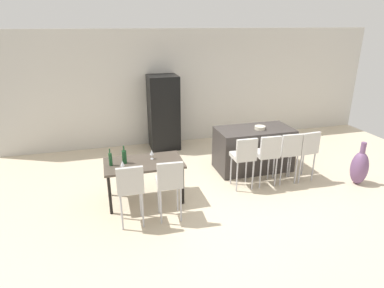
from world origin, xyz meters
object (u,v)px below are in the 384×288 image
bar_chair_far (306,148)px  wine_glass_middle (122,164)px  kitchen_island (253,149)px  bar_chair_middle (268,152)px  bar_chair_left (244,155)px  wine_glass_left (152,152)px  dining_chair_near (130,186)px  dining_chair_far (169,181)px  bar_chair_right (288,150)px  refrigerator (164,113)px  fruit_bowl (260,128)px  dining_table (144,166)px  wine_bottle_near (110,159)px  wine_bottle_far (124,157)px  floor_vase (359,167)px

bar_chair_far → wine_glass_middle: 3.58m
kitchen_island → bar_chair_middle: bearing=-97.0°
bar_chair_left → wine_glass_left: bearing=174.1°
kitchen_island → dining_chair_near: 3.14m
dining_chair_far → dining_chair_near: bearing=-180.0°
bar_chair_left → bar_chair_right: bearing=0.0°
bar_chair_right → kitchen_island: bearing=113.8°
refrigerator → fruit_bowl: size_ratio=8.27×
bar_chair_left → dining_table: bearing=177.7°
bar_chair_middle → dining_chair_far: 2.16m
wine_bottle_near → fruit_bowl: 3.16m
kitchen_island → dining_table: size_ratio=1.18×
bar_chair_far → fruit_bowl: size_ratio=4.72×
refrigerator → fruit_bowl: refrigerator is taller
dining_chair_near → refrigerator: bearing=70.6°
bar_chair_middle → dining_chair_near: 2.75m
wine_bottle_near → fruit_bowl: wine_bottle_near is taller
bar_chair_far → wine_bottle_near: (-3.76, 0.09, 0.16)m
wine_glass_left → wine_bottle_near: bearing=-172.9°
dining_table → dining_chair_near: size_ratio=1.30×
dining_table → wine_bottle_far: bearing=172.1°
dining_table → dining_chair_near: bearing=-112.5°
dining_chair_near → wine_bottle_near: dining_chair_near is taller
bar_chair_left → wine_glass_left: bar_chair_left is taller
refrigerator → floor_vase: 4.54m
wine_glass_left → wine_glass_middle: (-0.54, -0.36, 0.00)m
wine_glass_middle → bar_chair_right: bearing=3.3°
bar_chair_right → bar_chair_far: same height
wine_glass_left → floor_vase: 4.08m
bar_chair_right → dining_chair_near: bearing=-167.9°
dining_chair_near → wine_glass_middle: 0.52m
kitchen_island → bar_chair_left: bar_chair_left is taller
refrigerator → dining_table: bearing=-108.5°
wine_glass_middle → floor_vase: (4.54, -0.25, -0.52)m
bar_chair_middle → dining_chair_near: size_ratio=1.00×
dining_chair_far → wine_bottle_far: (-0.62, 0.79, 0.16)m
dining_table → wine_glass_middle: 0.50m
bar_chair_left → bar_chair_far: (1.33, 0.00, 0.00)m
wine_bottle_near → wine_glass_left: 0.73m
bar_chair_left → dining_chair_far: bearing=-156.9°
refrigerator → wine_bottle_far: bearing=-115.2°
bar_chair_far → wine_bottle_near: bearing=178.7°
bar_chair_middle → wine_glass_left: bar_chair_middle is taller
bar_chair_left → bar_chair_middle: size_ratio=1.00×
bar_chair_middle → floor_vase: bearing=-13.5°
bar_chair_right → floor_vase: bearing=-17.6°
wine_glass_middle → dining_chair_far: bearing=-35.6°
bar_chair_left → wine_bottle_far: (-2.19, 0.12, 0.16)m
wine_bottle_far → floor_vase: (4.49, -0.55, -0.51)m
wine_bottle_near → refrigerator: 2.88m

